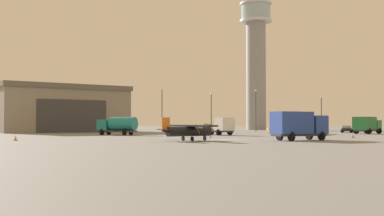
% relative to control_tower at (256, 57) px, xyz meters
% --- Properties ---
extents(ground_plane, '(400.00, 400.00, 0.00)m').
position_rel_control_tower_xyz_m(ground_plane, '(-13.03, -72.50, -19.50)').
color(ground_plane, slate).
extents(control_tower, '(8.55, 8.55, 38.16)m').
position_rel_control_tower_xyz_m(control_tower, '(0.00, 0.00, 0.00)').
color(control_tower, gray).
rests_on(control_tower, ground_plane).
extents(hangar, '(35.41, 34.85, 9.61)m').
position_rel_control_tower_xyz_m(hangar, '(-47.19, -25.39, -14.67)').
color(hangar, gray).
rests_on(hangar, ground_plane).
extents(airplane_green, '(7.87, 9.93, 3.00)m').
position_rel_control_tower_xyz_m(airplane_green, '(1.30, -47.59, -18.09)').
color(airplane_green, '#287A42').
rests_on(airplane_green, ground_plane).
extents(airplane_black, '(6.48, 7.89, 2.54)m').
position_rel_control_tower_xyz_m(airplane_black, '(-17.13, -76.52, -18.31)').
color(airplane_black, black).
rests_on(airplane_black, ground_plane).
extents(truck_box_blue, '(6.88, 5.12, 3.20)m').
position_rel_control_tower_xyz_m(truck_box_blue, '(-4.88, -75.06, -17.72)').
color(truck_box_blue, '#38383D').
rests_on(truck_box_blue, ground_plane).
extents(truck_flatbed_white, '(6.22, 7.28, 2.73)m').
position_rel_control_tower_xyz_m(truck_flatbed_white, '(-12.53, -53.02, -18.17)').
color(truck_flatbed_white, '#38383D').
rests_on(truck_flatbed_white, ground_plane).
extents(truck_box_green, '(6.21, 6.32, 2.97)m').
position_rel_control_tower_xyz_m(truck_box_green, '(13.53, -44.79, -17.85)').
color(truck_box_green, '#38383D').
rests_on(truck_box_green, ground_plane).
extents(truck_fuel_tanker_teal, '(6.61, 4.43, 2.86)m').
position_rel_control_tower_xyz_m(truck_fuel_tanker_teal, '(-28.51, -53.15, -17.90)').
color(truck_fuel_tanker_teal, '#38383D').
rests_on(truck_fuel_tanker_teal, ground_plane).
extents(car_black, '(3.22, 4.80, 1.37)m').
position_rel_control_tower_xyz_m(car_black, '(13.36, -34.46, -18.76)').
color(car_black, black).
rests_on(car_black, ground_plane).
extents(car_orange, '(4.62, 2.55, 1.37)m').
position_rel_control_tower_xyz_m(car_orange, '(0.10, -33.66, -18.76)').
color(car_orange, orange).
rests_on(car_orange, ground_plane).
extents(light_post_west, '(0.44, 0.44, 8.46)m').
position_rel_control_tower_xyz_m(light_post_west, '(-12.85, -23.88, -14.44)').
color(light_post_west, '#38383D').
rests_on(light_post_west, ground_plane).
extents(light_post_east, '(0.44, 0.44, 9.35)m').
position_rel_control_tower_xyz_m(light_post_east, '(-23.50, -25.40, -13.98)').
color(light_post_east, '#38383D').
rests_on(light_post_east, ground_plane).
extents(light_post_north, '(0.44, 0.44, 7.63)m').
position_rel_control_tower_xyz_m(light_post_north, '(10.45, -26.56, -14.88)').
color(light_post_north, '#38383D').
rests_on(light_post_north, ground_plane).
extents(light_post_centre, '(0.44, 0.44, 9.10)m').
position_rel_control_tower_xyz_m(light_post_centre, '(-3.27, -25.06, -14.10)').
color(light_post_centre, '#38383D').
rests_on(light_post_centre, ground_plane).
extents(traffic_cone_near_left, '(0.36, 0.36, 0.57)m').
position_rel_control_tower_xyz_m(traffic_cone_near_left, '(4.49, -64.91, -19.22)').
color(traffic_cone_near_left, black).
rests_on(traffic_cone_near_left, ground_plane).
extents(traffic_cone_near_right, '(0.36, 0.36, 0.63)m').
position_rel_control_tower_xyz_m(traffic_cone_near_right, '(-36.38, -75.30, -19.19)').
color(traffic_cone_near_right, black).
rests_on(traffic_cone_near_right, ground_plane).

